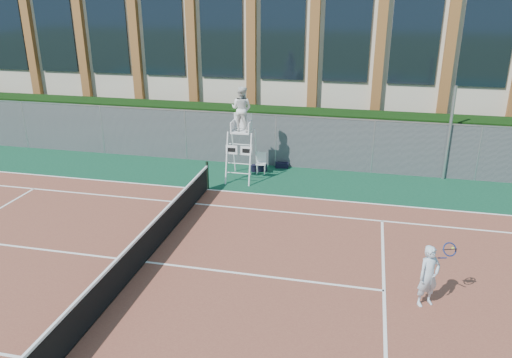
% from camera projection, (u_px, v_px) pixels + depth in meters
% --- Properties ---
extents(ground, '(120.00, 120.00, 0.00)m').
position_uv_depth(ground, '(145.00, 263.00, 13.74)').
color(ground, '#233814').
extents(apron, '(36.00, 20.00, 0.01)m').
position_uv_depth(apron, '(160.00, 246.00, 14.65)').
color(apron, '#0D3C27').
rests_on(apron, ground).
extents(tennis_court, '(23.77, 10.97, 0.02)m').
position_uv_depth(tennis_court, '(145.00, 262.00, 13.73)').
color(tennis_court, brown).
rests_on(tennis_court, apron).
extents(tennis_net, '(0.10, 11.30, 1.10)m').
position_uv_depth(tennis_net, '(144.00, 246.00, 13.55)').
color(tennis_net, black).
rests_on(tennis_net, ground).
extents(fence, '(40.00, 0.06, 2.20)m').
position_uv_depth(fence, '(230.00, 138.00, 21.38)').
color(fence, '#595E60').
rests_on(fence, ground).
extents(hedge, '(40.00, 1.40, 2.20)m').
position_uv_depth(hedge, '(237.00, 131.00, 22.47)').
color(hedge, black).
rests_on(hedge, ground).
extents(building, '(45.00, 10.60, 8.22)m').
position_uv_depth(building, '(272.00, 44.00, 28.65)').
color(building, beige).
rests_on(building, ground).
extents(steel_pole, '(0.12, 0.12, 3.72)m').
position_uv_depth(steel_pole, '(449.00, 134.00, 19.20)').
color(steel_pole, '#9EA0A5').
rests_on(steel_pole, ground).
extents(umpire_chair, '(1.04, 1.60, 3.71)m').
position_uv_depth(umpire_chair, '(242.00, 111.00, 19.01)').
color(umpire_chair, white).
rests_on(umpire_chair, ground).
extents(plastic_chair, '(0.44, 0.44, 0.85)m').
position_uv_depth(plastic_chair, '(261.00, 161.00, 20.38)').
color(plastic_chair, silver).
rests_on(plastic_chair, apron).
extents(sports_bag_near, '(0.69, 0.47, 0.27)m').
position_uv_depth(sports_bag_near, '(259.00, 168.00, 20.66)').
color(sports_bag_near, black).
rests_on(sports_bag_near, apron).
extents(sports_bag_far, '(0.58, 0.32, 0.22)m').
position_uv_depth(sports_bag_far, '(282.00, 165.00, 21.06)').
color(sports_bag_far, black).
rests_on(sports_bag_far, apron).
extents(tennis_player, '(0.93, 0.72, 1.56)m').
position_uv_depth(tennis_player, '(429.00, 276.00, 11.61)').
color(tennis_player, silver).
rests_on(tennis_player, tennis_court).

